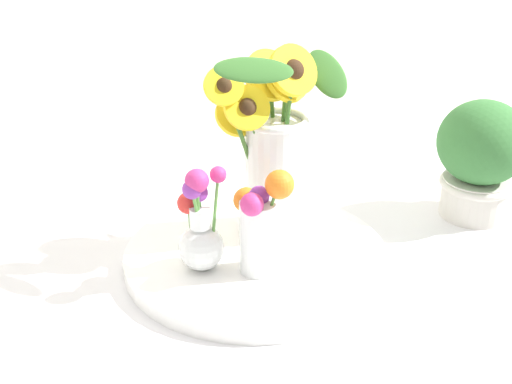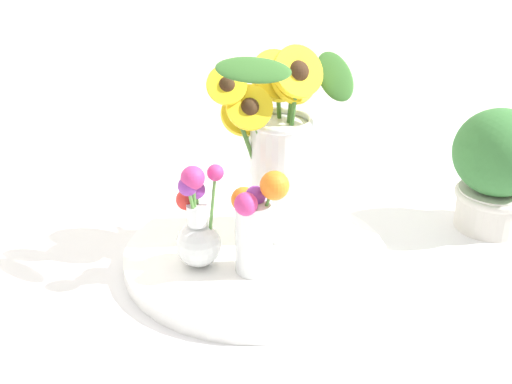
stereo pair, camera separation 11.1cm
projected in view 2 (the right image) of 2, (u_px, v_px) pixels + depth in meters
The scene contains 6 objects.
ground_plane at pixel (284, 297), 1.08m from camera, with size 6.00×6.00×0.00m, color silver.
serving_tray at pixel (256, 257), 1.17m from camera, with size 0.43×0.43×0.02m.
mason_jar_sunflowers at pixel (279, 155), 1.16m from camera, with size 0.25×0.18×0.32m.
vase_small_center at pixel (254, 221), 1.07m from camera, with size 0.08×0.09×0.17m.
vase_bulb_right at pixel (197, 227), 1.09m from camera, with size 0.08×0.08×0.18m.
potted_plant at pixel (498, 167), 1.23m from camera, with size 0.16×0.16×0.22m.
Camera 2 is at (-0.44, -0.79, 0.62)m, focal length 50.00 mm.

